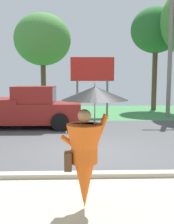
% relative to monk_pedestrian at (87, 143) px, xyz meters
% --- Properties ---
extents(ground_plane, '(40.00, 22.00, 0.20)m').
position_rel_monk_pedestrian_xyz_m(ground_plane, '(0.31, 6.38, -1.19)').
color(ground_plane, '#4C4C4F').
extents(monk_pedestrian, '(1.12, 1.09, 2.13)m').
position_rel_monk_pedestrian_xyz_m(monk_pedestrian, '(0.00, 0.00, 0.00)').
color(monk_pedestrian, '#E55B19').
rests_on(monk_pedestrian, ground_plane).
extents(pickup_truck, '(5.20, 2.28, 1.88)m').
position_rel_monk_pedestrian_xyz_m(pickup_truck, '(-2.63, 7.74, -0.27)').
color(pickup_truck, maroon).
rests_on(pickup_truck, ground_plane).
extents(utility_pole, '(1.80, 0.24, 7.86)m').
position_rel_monk_pedestrian_xyz_m(utility_pole, '(5.04, 10.64, 2.97)').
color(utility_pole, gray).
rests_on(utility_pole, ground_plane).
extents(roadside_billboard, '(2.60, 0.12, 3.50)m').
position_rel_monk_pedestrian_xyz_m(roadside_billboard, '(0.67, 11.40, 1.41)').
color(roadside_billboard, slate).
rests_on(roadside_billboard, ground_plane).
extents(tree_left_far, '(3.53, 3.53, 7.26)m').
position_rel_monk_pedestrian_xyz_m(tree_left_far, '(5.31, 14.50, 4.47)').
color(tree_left_far, brown).
rests_on(tree_left_far, ground_plane).
extents(tree_right_mid, '(3.98, 3.98, 6.79)m').
position_rel_monk_pedestrian_xyz_m(tree_right_mid, '(-2.69, 14.67, 3.82)').
color(tree_right_mid, brown).
rests_on(tree_right_mid, ground_plane).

